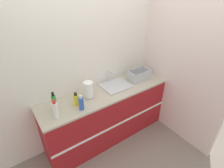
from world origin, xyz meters
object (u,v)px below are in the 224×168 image
(sink, at_px, (115,85))
(bottle_yellow, at_px, (76,100))
(bottle_white_spray, at_px, (56,110))
(paper_towel_roll, at_px, (89,90))
(bottle_green, at_px, (54,103))
(bottle_blue, at_px, (81,103))
(dish_rack, at_px, (139,76))

(sink, relative_size, bottle_yellow, 2.30)
(bottle_white_spray, bearing_deg, bottle_yellow, 17.32)
(sink, distance_m, paper_towel_roll, 0.51)
(bottle_yellow, height_order, bottle_green, bottle_green)
(bottle_white_spray, height_order, bottle_blue, bottle_white_spray)
(dish_rack, xyz_separation_m, bottle_yellow, (-1.18, -0.06, 0.02))
(paper_towel_roll, relative_size, dish_rack, 0.68)
(dish_rack, height_order, bottle_yellow, bottle_yellow)
(sink, relative_size, bottle_green, 1.64)
(sink, xyz_separation_m, paper_towel_roll, (-0.50, -0.04, 0.11))
(dish_rack, height_order, bottle_blue, bottle_blue)
(bottle_white_spray, distance_m, bottle_yellow, 0.32)
(sink, xyz_separation_m, dish_rack, (0.45, -0.05, 0.05))
(dish_rack, relative_size, bottle_white_spray, 1.37)
(paper_towel_roll, height_order, dish_rack, paper_towel_roll)
(bottle_blue, bearing_deg, bottle_yellow, 97.74)
(sink, xyz_separation_m, bottle_yellow, (-0.73, -0.11, 0.07))
(dish_rack, bearing_deg, bottle_blue, -171.32)
(paper_towel_roll, xyz_separation_m, bottle_yellow, (-0.23, -0.07, -0.04))
(bottle_white_spray, xyz_separation_m, bottle_green, (0.04, 0.15, 0.00))
(paper_towel_roll, xyz_separation_m, bottle_blue, (-0.21, -0.19, -0.03))
(sink, bearing_deg, bottle_white_spray, -168.96)
(dish_rack, xyz_separation_m, bottle_green, (-1.45, -0.00, 0.05))
(bottle_yellow, distance_m, bottle_blue, 0.12)
(bottle_green, bearing_deg, paper_towel_roll, 1.70)
(paper_towel_roll, height_order, bottle_green, bottle_green)
(paper_towel_roll, height_order, bottle_yellow, paper_towel_roll)
(sink, height_order, bottle_white_spray, bottle_white_spray)
(paper_towel_roll, relative_size, bottle_blue, 1.14)
(bottle_yellow, xyz_separation_m, bottle_blue, (0.02, -0.12, 0.01))
(bottle_green, bearing_deg, bottle_white_spray, -104.17)
(dish_rack, relative_size, bottle_yellow, 1.85)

